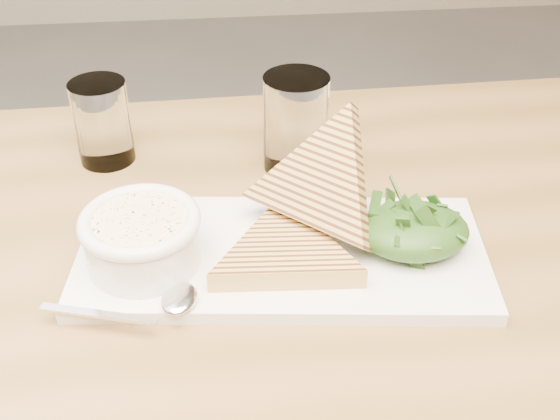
{
  "coord_description": "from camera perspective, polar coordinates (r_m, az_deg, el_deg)",
  "views": [
    {
      "loc": [
        0.3,
        -0.32,
        1.24
      ],
      "look_at": [
        0.35,
        0.25,
        0.82
      ],
      "focal_mm": 45.0,
      "sensor_mm": 36.0,
      "label": 1
    }
  ],
  "objects": [
    {
      "name": "table_leg_br",
      "position": [
        1.34,
        19.39,
        -7.09
      ],
      "size": [
        0.06,
        0.06,
        0.73
      ],
      "primitive_type": "cylinder",
      "color": "olive",
      "rests_on": "ground"
    },
    {
      "name": "arugula_pile",
      "position": [
        0.71,
        10.86,
        -1.31
      ],
      "size": [
        0.11,
        0.1,
        0.05
      ],
      "primitive_type": null,
      "color": "#325F1F",
      "rests_on": "platter"
    },
    {
      "name": "glass_near",
      "position": [
        0.88,
        -14.23,
        6.93
      ],
      "size": [
        0.07,
        0.07,
        0.1
      ],
      "primitive_type": "cylinder",
      "color": "white",
      "rests_on": "table_top"
    },
    {
      "name": "sandwich_lean",
      "position": [
        0.71,
        3.32,
        2.14
      ],
      "size": [
        0.25,
        0.25,
        0.19
      ],
      "primitive_type": null,
      "rotation": [
        0.85,
        0.0,
        -0.74
      ],
      "color": "tan",
      "rests_on": "sandwich_flat"
    },
    {
      "name": "glass_far",
      "position": [
        0.84,
        1.29,
        7.04
      ],
      "size": [
        0.08,
        0.08,
        0.12
      ],
      "primitive_type": "cylinder",
      "color": "white",
      "rests_on": "table_top"
    },
    {
      "name": "spoon_bowl",
      "position": [
        0.65,
        -8.19,
        -7.14
      ],
      "size": [
        0.04,
        0.05,
        0.01
      ],
      "primitive_type": "ellipsoid",
      "rotation": [
        0.0,
        0.0,
        -0.28
      ],
      "color": "silver",
      "rests_on": "platter"
    },
    {
      "name": "salad_base",
      "position": [
        0.71,
        10.81,
        -1.67
      ],
      "size": [
        0.11,
        0.09,
        0.04
      ],
      "primitive_type": "ellipsoid",
      "color": "black",
      "rests_on": "platter"
    },
    {
      "name": "spoon_handle",
      "position": [
        0.66,
        -14.53,
        -8.2
      ],
      "size": [
        0.11,
        0.04,
        0.0
      ],
      "primitive_type": "cube",
      "rotation": [
        0.0,
        0.0,
        -0.28
      ],
      "color": "silver",
      "rests_on": "platter"
    },
    {
      "name": "table_top",
      "position": [
        0.69,
        -9.95,
        -9.38
      ],
      "size": [
        1.33,
        0.9,
        0.04
      ],
      "primitive_type": "cube",
      "rotation": [
        0.0,
        0.0,
        0.03
      ],
      "color": "olive",
      "rests_on": "ground"
    },
    {
      "name": "platter",
      "position": [
        0.71,
        0.16,
        -3.69
      ],
      "size": [
        0.43,
        0.23,
        0.02
      ],
      "primitive_type": "cube",
      "rotation": [
        0.0,
        0.0,
        -0.11
      ],
      "color": "white",
      "rests_on": "table_top"
    },
    {
      "name": "soup",
      "position": [
        0.68,
        -11.34,
        -1.01
      ],
      "size": [
        0.09,
        0.09,
        0.01
      ],
      "primitive_type": "cylinder",
      "color": "#FEF0A8",
      "rests_on": "soup_bowl"
    },
    {
      "name": "soup_bowl",
      "position": [
        0.69,
        -11.09,
        -2.78
      ],
      "size": [
        0.11,
        0.11,
        0.04
      ],
      "primitive_type": "cylinder",
      "color": "white",
      "rests_on": "platter"
    },
    {
      "name": "sandwich_flat",
      "position": [
        0.69,
        0.44,
        -3.48
      ],
      "size": [
        0.18,
        0.18,
        0.02
      ],
      "primitive_type": null,
      "rotation": [
        0.0,
        0.0,
        -0.06
      ],
      "color": "tan",
      "rests_on": "platter"
    },
    {
      "name": "bowl_rim",
      "position": [
        0.68,
        -11.36,
        -0.88
      ],
      "size": [
        0.12,
        0.12,
        0.01
      ],
      "primitive_type": "torus",
      "color": "white",
      "rests_on": "soup_bowl"
    }
  ]
}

